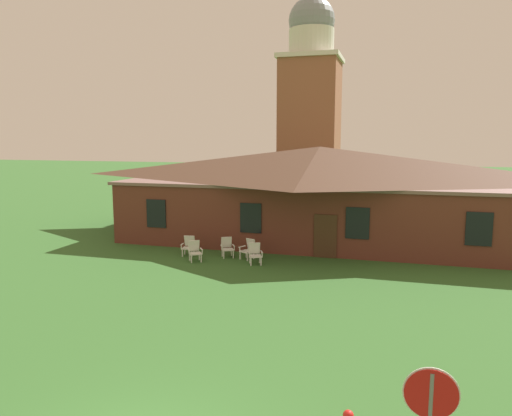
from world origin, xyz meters
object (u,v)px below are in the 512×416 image
object	(u,v)px
lawn_chair_left_end	(227,247)
lawn_chair_right_end	(255,253)
lawn_chair_near_door	(195,250)
stop_sign	(430,414)
lawn_chair_by_porch	(189,245)
lawn_chair_middle	(249,249)

from	to	relation	value
lawn_chair_left_end	lawn_chair_right_end	bearing A→B (deg)	-27.68
lawn_chair_near_door	stop_sign	bearing A→B (deg)	-54.35
lawn_chair_by_porch	lawn_chair_near_door	bearing A→B (deg)	-52.26
lawn_chair_middle	lawn_chair_by_porch	bearing A→B (deg)	-177.10
stop_sign	lawn_chair_middle	world-z (taller)	stop_sign
stop_sign	lawn_chair_near_door	distance (m)	16.29
stop_sign	lawn_chair_right_end	distance (m)	15.09
lawn_chair_middle	stop_sign	bearing A→B (deg)	-63.36
lawn_chair_near_door	lawn_chair_middle	world-z (taller)	same
stop_sign	lawn_chair_right_end	xyz separation A→B (m)	(-6.62, 13.50, -1.20)
lawn_chair_left_end	lawn_chair_middle	distance (m)	1.12
lawn_chair_left_end	stop_sign	bearing A→B (deg)	-60.05
lawn_chair_near_door	lawn_chair_left_end	xyz separation A→B (m)	(1.19, 1.17, 0.00)
stop_sign	lawn_chair_right_end	world-z (taller)	stop_sign
lawn_chair_right_end	lawn_chair_middle	bearing A→B (deg)	124.80
lawn_chair_near_door	lawn_chair_left_end	size ratio (longest dim) A/B	1.00
lawn_chair_middle	lawn_chair_right_end	world-z (taller)	same
stop_sign	lawn_chair_by_porch	bearing A→B (deg)	125.79
stop_sign	lawn_chair_near_door	size ratio (longest dim) A/B	2.51
stop_sign	lawn_chair_right_end	bearing A→B (deg)	116.12
stop_sign	lawn_chair_left_end	distance (m)	16.63
stop_sign	lawn_chair_middle	distance (m)	16.03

